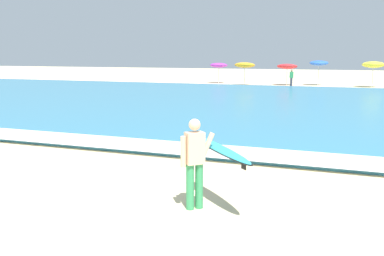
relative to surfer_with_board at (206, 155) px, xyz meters
The scene contains 10 objects.
ground_plane 3.59m from the surfer_with_board, 159.25° to the right, with size 160.00×160.00×0.00m, color beige.
sea 17.87m from the surfer_with_board, 100.38° to the left, with size 120.00×28.00×0.14m, color teal.
surf_foam 5.33m from the surfer_with_board, 127.75° to the left, with size 120.00×1.69×0.01m, color white.
surfer_with_board is the anchor object (origin of this frame).
beach_umbrella_0 36.70m from the surfer_with_board, 106.92° to the left, with size 1.79×1.81×2.09m.
beach_umbrella_1 33.29m from the surfer_with_board, 102.70° to the left, with size 1.90×1.94×2.23m.
beach_umbrella_2 34.45m from the surfer_with_board, 96.09° to the left, with size 1.90×1.93×2.10m.
beach_umbrella_3 35.08m from the surfer_with_board, 91.39° to the left, with size 1.73×1.75×2.36m.
beach_umbrella_4 34.34m from the surfer_with_board, 83.55° to the left, with size 1.92×1.95×2.33m.
beachgoer_near_row_left 31.76m from the surfer_with_board, 95.17° to the left, with size 0.32×0.20×1.58m.
Camera 1 is at (5.79, -6.34, 2.90)m, focal length 40.60 mm.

